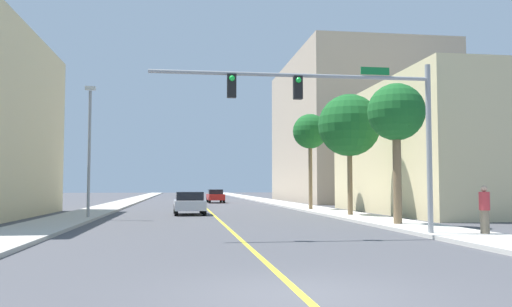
# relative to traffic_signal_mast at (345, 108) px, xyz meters

# --- Properties ---
(ground) EXTENTS (192.00, 192.00, 0.00)m
(ground) POSITION_rel_traffic_signal_mast_xyz_m (-3.84, 32.47, -4.71)
(ground) COLOR #47474C
(sidewalk_left) EXTENTS (2.86, 168.00, 0.15)m
(sidewalk_left) POSITION_rel_traffic_signal_mast_xyz_m (-11.92, 32.47, -4.63)
(sidewalk_left) COLOR #B2ADA3
(sidewalk_left) RESTS_ON ground
(sidewalk_right) EXTENTS (2.86, 168.00, 0.15)m
(sidewalk_right) POSITION_rel_traffic_signal_mast_xyz_m (4.25, 32.47, -4.63)
(sidewalk_right) COLOR beige
(sidewalk_right) RESTS_ON ground
(lane_marking_center) EXTENTS (0.16, 144.00, 0.01)m
(lane_marking_center) POSITION_rel_traffic_signal_mast_xyz_m (-3.84, 32.47, -4.71)
(lane_marking_center) COLOR yellow
(lane_marking_center) RESTS_ON ground
(building_right_near) EXTENTS (11.79, 18.49, 8.72)m
(building_right_near) POSITION_rel_traffic_signal_mast_xyz_m (12.92, 16.00, -0.35)
(building_right_near) COLOR beige
(building_right_near) RESTS_ON ground
(building_right_far) EXTENTS (15.70, 25.60, 17.10)m
(building_right_far) POSITION_rel_traffic_signal_mast_xyz_m (14.87, 43.99, 3.84)
(building_right_far) COLOR tan
(building_right_far) RESTS_ON ground
(traffic_signal_mast) EXTENTS (10.40, 0.36, 6.27)m
(traffic_signal_mast) POSITION_rel_traffic_signal_mast_xyz_m (0.00, 0.00, 0.00)
(traffic_signal_mast) COLOR gray
(traffic_signal_mast) RESTS_ON sidewalk_right
(street_lamp) EXTENTS (0.56, 0.28, 7.27)m
(street_lamp) POSITION_rel_traffic_signal_mast_xyz_m (-10.99, 11.77, -0.50)
(street_lamp) COLOR gray
(street_lamp) RESTS_ON sidewalk_left
(palm_near) EXTENTS (2.65, 2.65, 6.46)m
(palm_near) POSITION_rel_traffic_signal_mast_xyz_m (3.89, 4.60, 0.47)
(palm_near) COLOR brown
(palm_near) RESTS_ON sidewalk_right
(palm_mid) EXTENTS (3.76, 3.76, 7.27)m
(palm_mid) POSITION_rel_traffic_signal_mast_xyz_m (4.13, 12.21, 0.79)
(palm_mid) COLOR brown
(palm_mid) RESTS_ON sidewalk_right
(palm_far) EXTENTS (2.59, 2.59, 7.08)m
(palm_far) POSITION_rel_traffic_signal_mast_xyz_m (3.57, 19.84, 1.14)
(palm_far) COLOR brown
(palm_far) RESTS_ON sidewalk_right
(car_gray) EXTENTS (1.88, 4.52, 1.33)m
(car_gray) POSITION_rel_traffic_signal_mast_xyz_m (-5.25, 30.25, -4.01)
(car_gray) COLOR slate
(car_gray) RESTS_ON ground
(car_red) EXTENTS (1.83, 4.41, 1.47)m
(car_red) POSITION_rel_traffic_signal_mast_xyz_m (-2.19, 40.01, -3.96)
(car_red) COLOR red
(car_red) RESTS_ON ground
(car_silver) EXTENTS (2.08, 4.06, 1.48)m
(car_silver) POSITION_rel_traffic_signal_mast_xyz_m (-5.38, 16.25, -3.94)
(car_silver) COLOR #BCBCC1
(car_silver) RESTS_ON ground
(pedestrian) EXTENTS (0.38, 0.38, 1.73)m
(pedestrian) POSITION_rel_traffic_signal_mast_xyz_m (4.98, -0.64, -3.69)
(pedestrian) COLOR #726651
(pedestrian) RESTS_ON sidewalk_right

